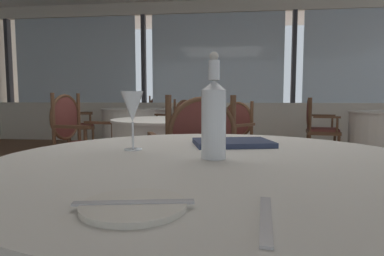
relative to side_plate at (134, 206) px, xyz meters
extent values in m
plane|color=brown|center=(-0.15, 2.14, -0.76)|extent=(14.90, 14.90, 0.00)
cube|color=silver|center=(-0.15, 6.44, -0.34)|extent=(10.10, 0.12, 0.85)
cube|color=silver|center=(-0.15, 6.44, 2.09)|extent=(10.10, 0.12, 0.25)
cube|color=silver|center=(-3.32, 6.46, 1.02)|extent=(2.79, 0.02, 1.87)
cube|color=#333338|center=(-4.90, 6.44, 1.02)|extent=(0.08, 0.14, 1.87)
cube|color=silver|center=(-0.15, 6.46, 1.02)|extent=(2.79, 0.02, 1.87)
cube|color=#333338|center=(-1.73, 6.44, 1.02)|extent=(0.08, 0.14, 1.87)
cube|color=silver|center=(3.02, 6.46, 1.02)|extent=(2.79, 0.02, 1.87)
cube|color=#333338|center=(1.43, 6.44, 1.02)|extent=(0.08, 0.14, 1.87)
cylinder|color=silver|center=(0.11, 0.49, -0.02)|extent=(1.39, 1.39, 0.02)
cylinder|color=silver|center=(0.00, 0.00, 0.00)|extent=(0.18, 0.18, 0.01)
cube|color=silver|center=(0.00, 0.00, 0.01)|extent=(0.21, 0.05, 0.00)
cube|color=silver|center=(0.22, -0.02, 0.00)|extent=(0.04, 0.21, 0.00)
cylinder|color=white|center=(0.11, 0.48, 0.10)|extent=(0.08, 0.08, 0.21)
cone|color=white|center=(0.11, 0.48, 0.22)|extent=(0.08, 0.08, 0.03)
cylinder|color=white|center=(0.11, 0.48, 0.27)|extent=(0.03, 0.03, 0.06)
sphere|color=silver|center=(0.11, 0.48, 0.31)|extent=(0.03, 0.03, 0.03)
cylinder|color=white|center=(-0.19, 0.61, 0.00)|extent=(0.06, 0.06, 0.00)
cylinder|color=white|center=(-0.19, 0.61, 0.05)|extent=(0.01, 0.01, 0.10)
cone|color=white|center=(-0.19, 0.61, 0.15)|extent=(0.08, 0.08, 0.11)
cube|color=#2D3856|center=(0.17, 0.77, 0.01)|extent=(0.34, 0.28, 0.02)
cylinder|color=silver|center=(-0.41, 2.35, -0.02)|extent=(1.01, 1.01, 0.02)
cylinder|color=silver|center=(-0.41, 2.35, -0.39)|extent=(0.98, 0.98, 0.74)
cube|color=brown|center=(0.11, 3.02, -0.34)|extent=(0.65, 0.65, 0.05)
cube|color=brown|center=(0.11, 3.02, -0.30)|extent=(0.59, 0.59, 0.04)
cylinder|color=brown|center=(0.14, 2.74, -0.56)|extent=(0.04, 0.04, 0.40)
cylinder|color=brown|center=(-0.17, 2.98, -0.56)|extent=(0.04, 0.04, 0.40)
cylinder|color=brown|center=(0.39, 3.05, -0.56)|extent=(0.04, 0.04, 0.40)
cylinder|color=brown|center=(0.07, 3.30, -0.56)|extent=(0.04, 0.04, 0.40)
cylinder|color=brown|center=(0.39, 3.05, -0.08)|extent=(0.04, 0.04, 0.47)
cylinder|color=brown|center=(0.07, 3.30, -0.08)|extent=(0.04, 0.04, 0.47)
ellipsoid|color=brown|center=(0.24, 3.19, -0.06)|extent=(0.34, 0.28, 0.39)
torus|color=brown|center=(0.24, 3.19, -0.06)|extent=(0.34, 0.27, 0.40)
cube|color=brown|center=(0.29, 2.85, -0.09)|extent=(0.25, 0.31, 0.03)
cylinder|color=brown|center=(0.21, 2.74, -0.20)|extent=(0.03, 0.03, 0.22)
cube|color=brown|center=(-0.10, 3.15, -0.09)|extent=(0.25, 0.31, 0.03)
cylinder|color=brown|center=(-0.19, 3.04, -0.20)|extent=(0.03, 0.03, 0.22)
cube|color=brown|center=(-1.24, 2.46, -0.32)|extent=(0.52, 0.52, 0.05)
cube|color=brown|center=(-1.24, 2.46, -0.27)|extent=(0.48, 0.48, 0.04)
cylinder|color=brown|center=(-1.02, 2.63, -0.55)|extent=(0.04, 0.04, 0.42)
cylinder|color=brown|center=(-1.07, 2.24, -0.55)|extent=(0.04, 0.04, 0.42)
cylinder|color=brown|center=(-1.41, 2.69, -0.55)|extent=(0.04, 0.04, 0.42)
cylinder|color=brown|center=(-1.47, 2.29, -0.55)|extent=(0.04, 0.04, 0.42)
cylinder|color=brown|center=(-1.41, 2.69, -0.03)|extent=(0.04, 0.04, 0.53)
cylinder|color=brown|center=(-1.47, 2.29, -0.03)|extent=(0.04, 0.04, 0.53)
ellipsoid|color=brown|center=(-1.46, 2.49, 0.00)|extent=(0.10, 0.39, 0.44)
torus|color=brown|center=(-1.46, 2.49, 0.00)|extent=(0.09, 0.45, 0.45)
cube|color=brown|center=(-1.19, 2.71, -0.07)|extent=(0.37, 0.08, 0.03)
cylinder|color=brown|center=(-1.05, 2.69, -0.18)|extent=(0.03, 0.03, 0.22)
cube|color=brown|center=(-1.26, 2.21, -0.07)|extent=(0.37, 0.08, 0.03)
cylinder|color=brown|center=(-1.12, 2.19, -0.18)|extent=(0.03, 0.03, 0.22)
cube|color=brown|center=(-0.09, 1.57, -0.31)|extent=(0.60, 0.60, 0.05)
cube|color=brown|center=(-0.09, 1.57, -0.26)|extent=(0.55, 0.55, 0.04)
cylinder|color=brown|center=(-0.35, 1.68, -0.55)|extent=(0.04, 0.04, 0.43)
cylinder|color=brown|center=(0.02, 1.83, -0.55)|extent=(0.04, 0.04, 0.43)
cylinder|color=brown|center=(-0.19, 1.31, -0.55)|extent=(0.04, 0.04, 0.43)
cylinder|color=brown|center=(0.18, 1.46, -0.55)|extent=(0.04, 0.04, 0.43)
cylinder|color=brown|center=(-0.19, 1.31, -0.04)|extent=(0.04, 0.04, 0.48)
cylinder|color=brown|center=(0.18, 1.46, -0.04)|extent=(0.04, 0.04, 0.48)
ellipsoid|color=brown|center=(0.00, 1.37, -0.02)|extent=(0.38, 0.20, 0.41)
torus|color=brown|center=(0.00, 1.37, -0.02)|extent=(0.40, 0.19, 0.42)
cube|color=brown|center=(-0.32, 1.49, -0.06)|extent=(0.17, 0.35, 0.03)
cylinder|color=brown|center=(-0.38, 1.62, -0.17)|extent=(0.03, 0.03, 0.22)
cube|color=brown|center=(0.14, 1.68, -0.06)|extent=(0.17, 0.35, 0.03)
cylinder|color=brown|center=(0.08, 1.81, -0.17)|extent=(0.03, 0.03, 0.22)
cylinder|color=silver|center=(-1.55, 5.29, -0.02)|extent=(1.31, 1.31, 0.02)
cylinder|color=silver|center=(-1.55, 5.29, -0.39)|extent=(1.27, 1.27, 0.74)
cube|color=brown|center=(-1.45, 6.28, -0.31)|extent=(0.51, 0.51, 0.05)
cube|color=brown|center=(-1.45, 6.28, -0.27)|extent=(0.47, 0.47, 0.04)
cylinder|color=brown|center=(-1.27, 6.06, -0.55)|extent=(0.04, 0.04, 0.43)
cylinder|color=brown|center=(-1.67, 6.11, -0.55)|extent=(0.04, 0.04, 0.43)
cylinder|color=brown|center=(-1.23, 6.46, -0.55)|extent=(0.04, 0.04, 0.43)
cylinder|color=brown|center=(-1.63, 6.50, -0.55)|extent=(0.04, 0.04, 0.43)
cylinder|color=brown|center=(-1.23, 6.46, -0.03)|extent=(0.04, 0.04, 0.52)
cylinder|color=brown|center=(-1.63, 6.50, -0.03)|extent=(0.04, 0.04, 0.52)
ellipsoid|color=brown|center=(-1.42, 6.50, 0.00)|extent=(0.39, 0.09, 0.44)
torus|color=brown|center=(-1.42, 6.50, 0.00)|extent=(0.45, 0.08, 0.45)
cube|color=brown|center=(-1.20, 6.24, -0.07)|extent=(0.07, 0.37, 0.03)
cylinder|color=brown|center=(-1.22, 6.10, -0.18)|extent=(0.03, 0.03, 0.22)
cube|color=brown|center=(-1.70, 6.29, -0.07)|extent=(0.07, 0.37, 0.03)
cylinder|color=brown|center=(-1.71, 6.15, -0.18)|extent=(0.03, 0.03, 0.22)
cube|color=brown|center=(-2.46, 4.89, -0.32)|extent=(0.61, 0.61, 0.05)
cube|color=brown|center=(-2.46, 4.89, -0.28)|extent=(0.56, 0.56, 0.04)
cylinder|color=brown|center=(-2.36, 5.15, -0.56)|extent=(0.04, 0.04, 0.41)
cylinder|color=brown|center=(-2.20, 4.79, -0.56)|extent=(0.04, 0.04, 0.41)
cylinder|color=brown|center=(-2.73, 4.99, -0.56)|extent=(0.04, 0.04, 0.41)
cylinder|color=brown|center=(-2.57, 4.62, -0.56)|extent=(0.04, 0.04, 0.41)
cylinder|color=brown|center=(-2.73, 4.99, -0.03)|extent=(0.04, 0.04, 0.54)
cylinder|color=brown|center=(-2.57, 4.62, -0.03)|extent=(0.04, 0.04, 0.54)
ellipsoid|color=brown|center=(-2.66, 4.80, 0.00)|extent=(0.20, 0.38, 0.45)
torus|color=brown|center=(-2.66, 4.80, 0.00)|extent=(0.22, 0.44, 0.46)
cube|color=brown|center=(-2.55, 5.13, -0.08)|extent=(0.35, 0.18, 0.03)
cylinder|color=brown|center=(-2.42, 5.18, -0.19)|extent=(0.03, 0.03, 0.22)
cube|color=brown|center=(-2.34, 4.67, -0.08)|extent=(0.35, 0.18, 0.03)
cylinder|color=brown|center=(-2.22, 4.73, -0.19)|extent=(0.03, 0.03, 0.22)
cube|color=brown|center=(-0.75, 4.71, -0.32)|extent=(0.64, 0.64, 0.05)
cube|color=brown|center=(-0.75, 4.71, -0.28)|extent=(0.59, 0.59, 0.04)
cylinder|color=brown|center=(-1.03, 4.66, -0.56)|extent=(0.04, 0.04, 0.41)
cylinder|color=brown|center=(-0.79, 4.99, -0.56)|extent=(0.04, 0.04, 0.41)
cylinder|color=brown|center=(-0.70, 4.43, -0.56)|extent=(0.04, 0.04, 0.41)
cylinder|color=brown|center=(-0.47, 4.75, -0.56)|extent=(0.04, 0.04, 0.41)
cylinder|color=brown|center=(-0.70, 4.43, -0.07)|extent=(0.04, 0.04, 0.47)
cylinder|color=brown|center=(-0.47, 4.75, -0.07)|extent=(0.04, 0.04, 0.47)
ellipsoid|color=brown|center=(-0.57, 4.58, -0.04)|extent=(0.27, 0.35, 0.39)
torus|color=brown|center=(-0.57, 4.58, -0.04)|extent=(0.27, 0.35, 0.41)
cube|color=brown|center=(-0.91, 4.52, -0.08)|extent=(0.32, 0.25, 0.03)
cylinder|color=brown|center=(-1.02, 4.60, -0.19)|extent=(0.03, 0.03, 0.22)
cube|color=brown|center=(-0.62, 4.92, -0.08)|extent=(0.32, 0.25, 0.03)
cylinder|color=brown|center=(-0.73, 5.00, -0.19)|extent=(0.03, 0.03, 0.22)
cube|color=brown|center=(1.55, 4.58, -0.33)|extent=(0.53, 0.53, 0.05)
cube|color=brown|center=(1.55, 4.58, -0.29)|extent=(0.48, 0.48, 0.04)
cylinder|color=brown|center=(1.78, 4.75, -0.56)|extent=(0.04, 0.04, 0.40)
cylinder|color=brown|center=(1.72, 4.36, -0.56)|extent=(0.04, 0.04, 0.40)
cylinder|color=brown|center=(1.39, 4.81, -0.56)|extent=(0.04, 0.04, 0.40)
cylinder|color=brown|center=(1.32, 4.42, -0.56)|extent=(0.04, 0.04, 0.40)
cylinder|color=brown|center=(1.39, 4.81, -0.06)|extent=(0.04, 0.04, 0.50)
cylinder|color=brown|center=(1.32, 4.42, -0.06)|extent=(0.04, 0.04, 0.50)
ellipsoid|color=brown|center=(1.34, 4.62, -0.03)|extent=(0.11, 0.39, 0.42)
torus|color=brown|center=(1.34, 4.62, -0.03)|extent=(0.10, 0.43, 0.43)
cube|color=brown|center=(1.61, 4.83, -0.09)|extent=(0.37, 0.09, 0.03)
cylinder|color=brown|center=(1.75, 4.81, -0.20)|extent=(0.03, 0.03, 0.22)
cube|color=brown|center=(1.53, 4.33, -0.09)|extent=(0.37, 0.09, 0.03)
cylinder|color=brown|center=(1.67, 4.31, -0.20)|extent=(0.03, 0.03, 0.22)
camera|label=1|loc=(0.16, -0.52, 0.18)|focal=30.33mm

